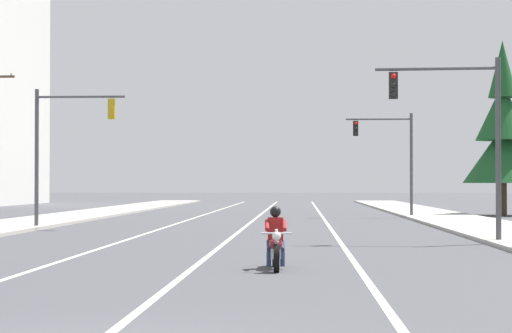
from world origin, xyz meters
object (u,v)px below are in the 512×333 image
Objects in this scene: conifer_tree_right_verge_far at (503,135)px; traffic_signal_near_right at (463,122)px; traffic_signal_near_left at (62,138)px; motorcycle_with_rider at (276,244)px; traffic_signal_mid_right at (393,149)px.

traffic_signal_near_right is at bearing -104.56° from conifer_tree_right_verge_far.
traffic_signal_near_right is 18.66m from traffic_signal_near_left.
conifer_tree_right_verge_far is (13.35, 38.00, 4.47)m from motorcycle_with_rider.
conifer_tree_right_verge_far is (23.33, 18.62, 1.01)m from traffic_signal_near_left.
traffic_signal_near_left and traffic_signal_mid_right have the same top height.
motorcycle_with_rider is 0.35× the size of traffic_signal_mid_right.
conifer_tree_right_verge_far reaches higher than motorcycle_with_rider.
motorcycle_with_rider is 40.52m from conifer_tree_right_verge_far.
motorcycle_with_rider is at bearing -62.76° from traffic_signal_near_left.
traffic_signal_mid_right is at bearing 89.77° from traffic_signal_near_right.
conifer_tree_right_verge_far reaches higher than traffic_signal_mid_right.
conifer_tree_right_verge_far is (7.24, 3.51, 1.01)m from traffic_signal_mid_right.
traffic_signal_mid_right is (6.11, 34.49, 3.45)m from motorcycle_with_rider.
traffic_signal_near_right is 1.00× the size of traffic_signal_mid_right.
motorcycle_with_rider is 0.20× the size of conifer_tree_right_verge_far.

